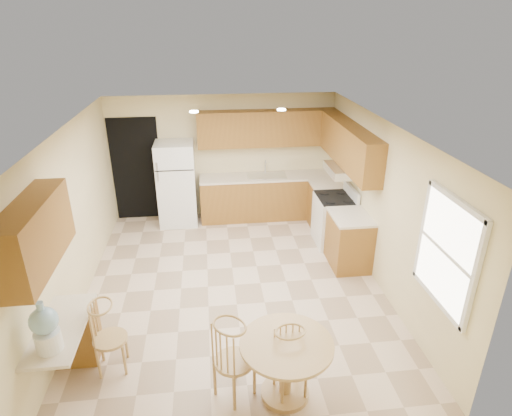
{
  "coord_description": "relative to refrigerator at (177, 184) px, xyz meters",
  "views": [
    {
      "loc": [
        -0.33,
        -5.64,
        3.85
      ],
      "look_at": [
        0.38,
        0.3,
        1.17
      ],
      "focal_mm": 30.0,
      "sensor_mm": 36.0,
      "label": 1
    }
  ],
  "objects": [
    {
      "name": "floor",
      "position": [
        0.95,
        -2.4,
        -0.84
      ],
      "size": [
        5.5,
        5.5,
        0.0
      ],
      "primitive_type": "plane",
      "color": "beige",
      "rests_on": "ground"
    },
    {
      "name": "ceiling",
      "position": [
        0.95,
        -2.4,
        1.66
      ],
      "size": [
        4.5,
        5.5,
        0.02
      ],
      "primitive_type": "cube",
      "color": "white",
      "rests_on": "wall_back"
    },
    {
      "name": "wall_back",
      "position": [
        0.95,
        0.35,
        0.41
      ],
      "size": [
        4.5,
        0.02,
        2.5
      ],
      "primitive_type": "cube",
      "color": "beige",
      "rests_on": "floor"
    },
    {
      "name": "wall_front",
      "position": [
        0.95,
        -5.15,
        0.41
      ],
      "size": [
        4.5,
        0.02,
        2.5
      ],
      "primitive_type": "cube",
      "color": "beige",
      "rests_on": "floor"
    },
    {
      "name": "wall_left",
      "position": [
        -1.3,
        -2.4,
        0.41
      ],
      "size": [
        0.02,
        5.5,
        2.5
      ],
      "primitive_type": "cube",
      "color": "beige",
      "rests_on": "floor"
    },
    {
      "name": "wall_right",
      "position": [
        3.2,
        -2.4,
        0.41
      ],
      "size": [
        0.02,
        5.5,
        2.5
      ],
      "primitive_type": "cube",
      "color": "beige",
      "rests_on": "floor"
    },
    {
      "name": "doorway",
      "position": [
        -0.8,
        0.34,
        0.21
      ],
      "size": [
        0.9,
        0.02,
        2.1
      ],
      "primitive_type": "cube",
      "color": "black",
      "rests_on": "floor"
    },
    {
      "name": "base_cab_back",
      "position": [
        1.83,
        0.05,
        -0.4
      ],
      "size": [
        2.75,
        0.6,
        0.87
      ],
      "primitive_type": "cube",
      "color": "#8E5F24",
      "rests_on": "floor"
    },
    {
      "name": "counter_back",
      "position": [
        1.83,
        0.05,
        0.05
      ],
      "size": [
        2.75,
        0.63,
        0.04
      ],
      "primitive_type": "cube",
      "color": "beige",
      "rests_on": "base_cab_back"
    },
    {
      "name": "base_cab_right_a",
      "position": [
        2.9,
        -0.54,
        -0.4
      ],
      "size": [
        0.6,
        0.59,
        0.87
      ],
      "primitive_type": "cube",
      "color": "#8E5F24",
      "rests_on": "floor"
    },
    {
      "name": "counter_right_a",
      "position": [
        2.9,
        -0.54,
        0.05
      ],
      "size": [
        0.63,
        0.59,
        0.04
      ],
      "primitive_type": "cube",
      "color": "beige",
      "rests_on": "base_cab_right_a"
    },
    {
      "name": "base_cab_right_b",
      "position": [
        2.9,
        -2.0,
        -0.4
      ],
      "size": [
        0.6,
        0.8,
        0.87
      ],
      "primitive_type": "cube",
      "color": "#8E5F24",
      "rests_on": "floor"
    },
    {
      "name": "counter_right_b",
      "position": [
        2.9,
        -2.0,
        0.05
      ],
      "size": [
        0.63,
        0.8,
        0.04
      ],
      "primitive_type": "cube",
      "color": "beige",
      "rests_on": "base_cab_right_b"
    },
    {
      "name": "upper_cab_back",
      "position": [
        1.83,
        0.19,
        1.01
      ],
      "size": [
        2.75,
        0.33,
        0.7
      ],
      "primitive_type": "cube",
      "color": "#8E5F24",
      "rests_on": "wall_back"
    },
    {
      "name": "upper_cab_right",
      "position": [
        3.04,
        -1.19,
        1.01
      ],
      "size": [
        0.33,
        2.42,
        0.7
      ],
      "primitive_type": "cube",
      "color": "#8E5F24",
      "rests_on": "wall_right"
    },
    {
      "name": "upper_cab_left",
      "position": [
        -1.13,
        -4.0,
        1.01
      ],
      "size": [
        0.33,
        1.4,
        0.7
      ],
      "primitive_type": "cube",
      "color": "#8E5F24",
      "rests_on": "wall_left"
    },
    {
      "name": "sink",
      "position": [
        1.8,
        0.05,
        0.08
      ],
      "size": [
        0.78,
        0.44,
        0.01
      ],
      "primitive_type": "cube",
      "color": "silver",
      "rests_on": "counter_back"
    },
    {
      "name": "range_hood",
      "position": [
        2.95,
        -1.22,
        0.58
      ],
      "size": [
        0.5,
        0.76,
        0.14
      ],
      "primitive_type": "cube",
      "color": "silver",
      "rests_on": "upper_cab_right"
    },
    {
      "name": "desk_pedestal",
      "position": [
        -1.05,
        -3.72,
        -0.48
      ],
      "size": [
        0.48,
        0.42,
        0.72
      ],
      "primitive_type": "cube",
      "color": "#8E5F24",
      "rests_on": "floor"
    },
    {
      "name": "desk_top",
      "position": [
        -1.05,
        -4.1,
        -0.09
      ],
      "size": [
        0.5,
        1.2,
        0.04
      ],
      "primitive_type": "cube",
      "color": "beige",
      "rests_on": "desk_pedestal"
    },
    {
      "name": "window",
      "position": [
        3.18,
        -4.25,
        0.66
      ],
      "size": [
        0.06,
        1.12,
        1.3
      ],
      "color": "white",
      "rests_on": "wall_right"
    },
    {
      "name": "can_light_a",
      "position": [
        0.45,
        -1.2,
        1.65
      ],
      "size": [
        0.14,
        0.14,
        0.02
      ],
      "primitive_type": "cylinder",
      "color": "white",
      "rests_on": "ceiling"
    },
    {
      "name": "can_light_b",
      "position": [
        1.85,
        -1.2,
        1.65
      ],
      "size": [
        0.14,
        0.14,
        0.02
      ],
      "primitive_type": "cylinder",
      "color": "white",
      "rests_on": "ceiling"
    },
    {
      "name": "refrigerator",
      "position": [
        0.0,
        0.0,
        0.0
      ],
      "size": [
        0.74,
        0.72,
        1.67
      ],
      "color": "white",
      "rests_on": "floor"
    },
    {
      "name": "stove",
      "position": [
        2.88,
        -1.22,
        -0.37
      ],
      "size": [
        0.65,
        0.76,
        1.09
      ],
      "color": "white",
      "rests_on": "floor"
    },
    {
      "name": "dining_table",
      "position": [
        1.36,
        -4.6,
        -0.35
      ],
      "size": [
        0.99,
        0.99,
        0.74
      ],
      "rotation": [
        0.0,
        0.0,
        0.17
      ],
      "color": "tan",
      "rests_on": "floor"
    },
    {
      "name": "chair_table_a",
      "position": [
        0.81,
        -4.61,
        -0.24
      ],
      "size": [
        0.43,
        0.54,
        0.98
      ],
      "rotation": [
        0.0,
        0.0,
        -0.87
      ],
      "color": "tan",
      "rests_on": "floor"
    },
    {
      "name": "chair_table_b",
      "position": [
        1.41,
        -4.68,
        -0.32
      ],
      "size": [
        0.37,
        0.38,
        0.84
      ],
      "rotation": [
        0.0,
        0.0,
        3.31
      ],
      "color": "tan",
      "rests_on": "floor"
    },
    {
      "name": "chair_desk",
      "position": [
        -0.6,
        -4.04,
        -0.28
      ],
      "size": [
        0.4,
        0.52,
        0.9
      ],
      "rotation": [
        0.0,
        0.0,
        -1.48
      ],
      "color": "tan",
      "rests_on": "floor"
    },
    {
      "name": "water_crock",
      "position": [
        -1.05,
        -4.44,
        0.19
      ],
      "size": [
        0.28,
        0.28,
        0.57
      ],
      "color": "white",
      "rests_on": "desk_top"
    }
  ]
}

